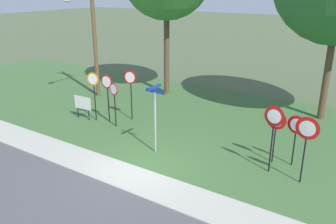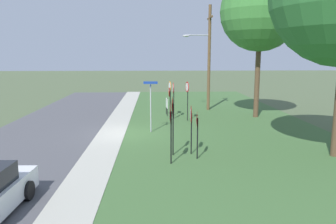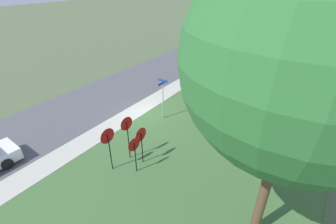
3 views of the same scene
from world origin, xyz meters
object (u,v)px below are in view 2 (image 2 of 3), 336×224
object	(u,v)px
stop_sign_far_left	(170,91)
yield_sign_near_right	(172,111)
yield_sign_far_right	(191,118)
notice_board	(167,104)
oak_tree_left	(260,11)
yield_sign_far_left	(170,118)
stop_sign_near_left	(173,93)
stop_sign_near_right	(170,97)
stop_sign_far_center	(187,93)
street_name_post	(151,102)
utility_pole	(207,54)
yield_sign_near_left	(197,124)

from	to	relation	value
stop_sign_far_left	yield_sign_near_right	xyz separation A→B (m)	(9.49, -0.36, 0.13)
yield_sign_far_right	notice_board	bearing A→B (deg)	-173.82
stop_sign_far_left	oak_tree_left	bearing A→B (deg)	75.46
yield_sign_far_left	stop_sign_near_left	bearing A→B (deg)	179.73
stop_sign_near_right	stop_sign_far_center	distance (m)	1.25
street_name_post	yield_sign_near_right	bearing A→B (deg)	14.77
street_name_post	notice_board	xyz separation A→B (m)	(-5.57, 1.16, -0.94)
yield_sign_near_right	yield_sign_far_right	xyz separation A→B (m)	(-0.14, 0.84, -0.35)
yield_sign_near_right	oak_tree_left	size ratio (longest dim) A/B	0.26
stop_sign_near_right	yield_sign_far_right	bearing A→B (deg)	15.31
stop_sign_far_left	street_name_post	size ratio (longest dim) A/B	0.87
notice_board	stop_sign_near_left	bearing A→B (deg)	12.30
utility_pole	stop_sign_near_left	bearing A→B (deg)	-38.24
yield_sign_far_right	street_name_post	size ratio (longest dim) A/B	0.75
yield_sign_far_left	notice_board	bearing A→B (deg)	-177.69
notice_board	oak_tree_left	bearing A→B (deg)	77.27
stop_sign_near_right	stop_sign_far_left	bearing A→B (deg)	-172.32
yield_sign_near_left	notice_board	bearing A→B (deg)	-166.98
yield_sign_near_left	street_name_post	xyz separation A→B (m)	(-5.22, -2.02, 0.22)
stop_sign_far_left	notice_board	size ratio (longest dim) A/B	2.08
stop_sign_near_left	utility_pole	xyz separation A→B (m)	(-3.76, 2.96, 2.70)
yield_sign_far_left	oak_tree_left	size ratio (longest dim) A/B	0.25
stop_sign_near_right	street_name_post	bearing A→B (deg)	-9.33
stop_sign_far_left	oak_tree_left	xyz separation A→B (m)	(0.36, 6.29, 5.59)
stop_sign_near_right	yield_sign_near_right	distance (m)	8.03
yield_sign_near_left	yield_sign_far_right	distance (m)	0.77
utility_pole	notice_board	world-z (taller)	utility_pole
utility_pole	notice_board	bearing A→B (deg)	-55.58
stop_sign_far_center	yield_sign_far_right	xyz separation A→B (m)	(7.80, -0.63, -0.29)
stop_sign_near_left	yield_sign_far_left	world-z (taller)	yield_sign_far_left
yield_sign_near_right	yield_sign_far_right	size ratio (longest dim) A/B	1.20
stop_sign_near_right	stop_sign_far_center	xyz separation A→B (m)	(0.08, 1.20, 0.32)
stop_sign_far_left	yield_sign_far_right	size ratio (longest dim) A/B	1.16
stop_sign_far_left	notice_board	world-z (taller)	stop_sign_far_left
stop_sign_far_left	yield_sign_far_right	world-z (taller)	stop_sign_far_left
yield_sign_near_right	notice_board	size ratio (longest dim) A/B	2.14
yield_sign_far_right	oak_tree_left	bearing A→B (deg)	149.43
yield_sign_near_right	oak_tree_left	xyz separation A→B (m)	(-9.13, 6.65, 5.47)
yield_sign_near_right	notice_board	bearing A→B (deg)	-174.61
yield_sign_near_right	yield_sign_far_left	distance (m)	1.23
stop_sign_near_left	utility_pole	size ratio (longest dim) A/B	0.30
yield_sign_near_left	yield_sign_near_right	distance (m)	1.27
stop_sign_near_right	yield_sign_far_right	distance (m)	7.90
stop_sign_near_right	yield_sign_near_right	bearing A→B (deg)	9.25
street_name_post	yield_sign_near_left	bearing A→B (deg)	23.72
stop_sign_far_center	yield_sign_far_right	bearing A→B (deg)	-16.06
stop_sign_far_center	notice_board	xyz separation A→B (m)	(-2.25, -1.32, -1.12)
stop_sign_far_center	yield_sign_near_left	bearing A→B (deg)	-14.44
yield_sign_near_left	oak_tree_left	distance (m)	12.71
stop_sign_far_left	yield_sign_near_right	size ratio (longest dim) A/B	0.97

